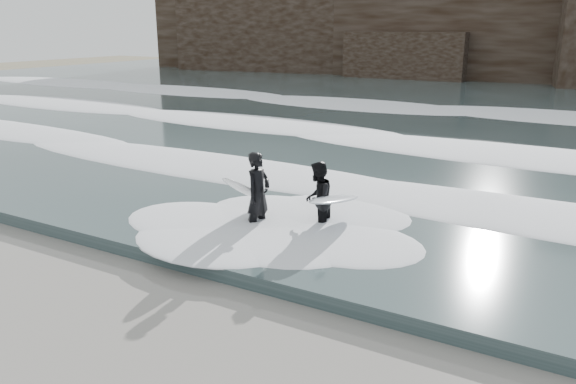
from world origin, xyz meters
name	(u,v)px	position (x,y,z in m)	size (l,w,h in m)	color
ground	(23,338)	(0.00, 0.00, 0.00)	(120.00, 120.00, 0.00)	olive
sea	(468,104)	(0.00, 29.00, 0.15)	(90.00, 52.00, 0.30)	#334344
headland	(522,19)	(0.00, 46.00, 5.00)	(70.00, 9.00, 10.00)	black
foam_near	(305,178)	(0.00, 9.00, 0.40)	(60.00, 3.20, 0.20)	white
foam_mid	(391,136)	(0.00, 16.00, 0.42)	(60.00, 4.00, 0.24)	white
foam_far	(451,107)	(0.00, 25.00, 0.45)	(60.00, 4.80, 0.30)	white
surfer_left	(256,194)	(0.67, 5.45, 0.95)	(0.98, 1.75, 1.89)	black
surfer_right	(320,199)	(1.92, 6.10, 0.85)	(1.10, 2.17, 1.68)	black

